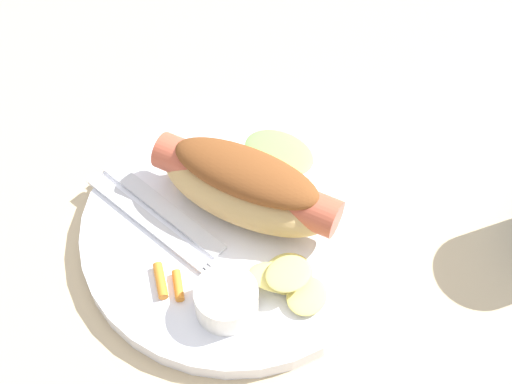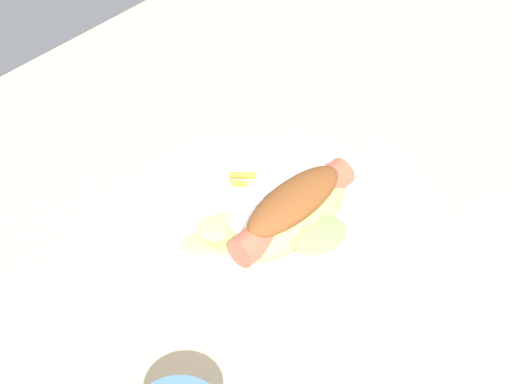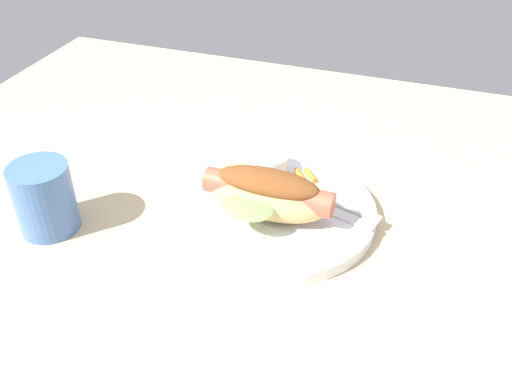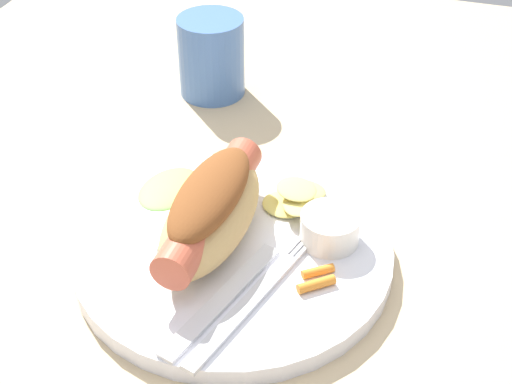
{
  "view_description": "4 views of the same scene",
  "coord_description": "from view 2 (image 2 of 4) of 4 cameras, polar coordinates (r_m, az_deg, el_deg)",
  "views": [
    {
      "loc": [
        18.22,
        -28.98,
        50.1
      ],
      "look_at": [
        4.26,
        0.56,
        6.02
      ],
      "focal_mm": 50.92,
      "sensor_mm": 36.0,
      "label": 1
    },
    {
      "loc": [
        44.78,
        33.4,
        57.62
      ],
      "look_at": [
        4.26,
        -1.84,
        6.1
      ],
      "focal_mm": 53.77,
      "sensor_mm": 36.0,
      "label": 2
    },
    {
      "loc": [
        -13.7,
        53.38,
        43.54
      ],
      "look_at": [
        4.4,
        1.45,
        4.23
      ],
      "focal_mm": 40.27,
      "sensor_mm": 36.0,
      "label": 3
    },
    {
      "loc": [
        -38.0,
        -14.67,
        40.43
      ],
      "look_at": [
        4.61,
        -1.3,
        5.72
      ],
      "focal_mm": 51.61,
      "sensor_mm": 36.0,
      "label": 4
    }
  ],
  "objects": [
    {
      "name": "ground_plane",
      "position": [
        0.81,
        2.97,
        -2.59
      ],
      "size": [
        120.0,
        90.0,
        1.8
      ],
      "primitive_type": "cube",
      "color": "tan"
    },
    {
      "name": "fork",
      "position": [
        0.82,
        2.38,
        0.82
      ],
      "size": [
        15.91,
        5.67,
        0.4
      ],
      "rotation": [
        0.0,
        0.0,
        6.0
      ],
      "color": "silver",
      "rests_on": "plate"
    },
    {
      "name": "carrot_garnish",
      "position": [
        0.82,
        -1.26,
        0.94
      ],
      "size": [
        3.38,
        2.8,
        0.75
      ],
      "color": "orange",
      "rests_on": "plate"
    },
    {
      "name": "plate",
      "position": [
        0.78,
        1.71,
        -2.83
      ],
      "size": [
        25.18,
        25.18,
        1.6
      ],
      "primitive_type": "cylinder",
      "color": "white",
      "rests_on": "ground_plane"
    },
    {
      "name": "hot_dog",
      "position": [
        0.75,
        2.86,
        -1.53
      ],
      "size": [
        15.63,
        9.81,
        5.92
      ],
      "rotation": [
        0.0,
        0.0,
        6.26
      ],
      "color": "tan",
      "rests_on": "plate"
    },
    {
      "name": "knife",
      "position": [
        0.81,
        3.83,
        0.41
      ],
      "size": [
        13.02,
        5.1,
        0.36
      ],
      "primitive_type": "cube",
      "rotation": [
        0.0,
        0.0,
        5.99
      ],
      "color": "silver",
      "rests_on": "plate"
    },
    {
      "name": "sauce_ramekin",
      "position": [
        0.79,
        -3.48,
        -0.44
      ],
      "size": [
        4.71,
        4.71,
        2.49
      ],
      "primitive_type": "cylinder",
      "color": "white",
      "rests_on": "plate"
    },
    {
      "name": "chips_pile",
      "position": [
        0.75,
        -3.21,
        -3.27
      ],
      "size": [
        6.62,
        5.75,
        2.14
      ],
      "color": "#DECF6D",
      "rests_on": "plate"
    }
  ]
}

